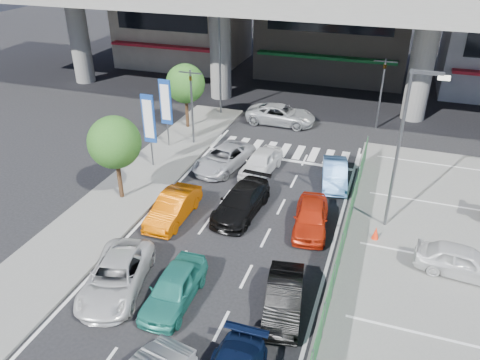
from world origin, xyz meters
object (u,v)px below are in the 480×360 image
at_px(tree_near, 114,143).
at_px(sedan_black_mid, 241,202).
at_px(signboard_near, 149,121).
at_px(sedan_white_front_mid, 261,162).
at_px(street_lamp_left, 222,54).
at_px(kei_truck_front_right, 335,174).
at_px(crossing_wagon_silver, 281,115).
at_px(wagon_silver_front_left, 224,158).
at_px(sedan_white_mid_left, 116,276).
at_px(signboard_far, 166,104).
at_px(taxi_orange_right, 311,217).
at_px(traffic_light_right, 383,76).
at_px(taxi_teal_mid, 174,288).
at_px(traffic_cone, 376,233).
at_px(traffic_light_left, 191,89).
at_px(tree_far, 185,84).
at_px(parked_sedan_white, 463,261).
at_px(taxi_orange_left, 173,207).
at_px(street_lamp_right, 404,139).
at_px(hatch_black_mid_right, 284,298).

xyz_separation_m(tree_near, sedan_black_mid, (6.76, 0.74, -2.70)).
distance_m(signboard_near, sedan_white_front_mid, 7.17).
relative_size(tree_near, sedan_black_mid, 1.01).
xyz_separation_m(street_lamp_left, kei_truck_front_right, (10.20, -8.51, -4.12)).
bearing_deg(crossing_wagon_silver, wagon_silver_front_left, 169.15).
relative_size(sedan_white_mid_left, wagon_silver_front_left, 1.01).
xyz_separation_m(signboard_far, taxi_orange_right, (11.08, -6.51, -2.37)).
relative_size(street_lamp_left, wagon_silver_front_left, 1.69).
relative_size(signboard_near, wagon_silver_front_left, 0.99).
xyz_separation_m(traffic_light_right, taxi_teal_mid, (-6.16, -21.35, -3.25)).
xyz_separation_m(taxi_teal_mid, traffic_cone, (7.29, 6.94, -0.30)).
relative_size(traffic_light_left, kei_truck_front_right, 1.32).
bearing_deg(signboard_near, crossing_wagon_silver, 59.08).
relative_size(sedan_white_front_mid, crossing_wagon_silver, 0.78).
height_order(tree_far, parked_sedan_white, tree_far).
height_order(tree_near, sedan_white_mid_left, tree_near).
distance_m(signboard_far, traffic_cone, 15.83).
bearing_deg(taxi_orange_right, crossing_wagon_silver, 103.24).
bearing_deg(crossing_wagon_silver, taxi_teal_mid, -178.27).
xyz_separation_m(street_lamp_left, taxi_teal_mid, (5.67, -20.35, -4.08)).
bearing_deg(sedan_white_front_mid, street_lamp_left, 130.32).
bearing_deg(street_lamp_left, sedan_black_mid, -65.35).
height_order(taxi_orange_left, sedan_white_front_mid, same).
distance_m(street_lamp_right, kei_truck_front_right, 6.33).
distance_m(tree_far, sedan_white_mid_left, 17.80).
xyz_separation_m(sedan_white_mid_left, sedan_white_front_mid, (2.64, 11.95, 0.02)).
distance_m(street_lamp_right, tree_far, 17.27).
relative_size(street_lamp_right, kei_truck_front_right, 2.03).
height_order(hatch_black_mid_right, sedan_black_mid, sedan_black_mid).
bearing_deg(traffic_cone, taxi_orange_right, -178.08).
relative_size(traffic_light_left, sedan_white_front_mid, 1.28).
xyz_separation_m(signboard_far, tree_far, (-0.20, 3.51, 0.32)).
xyz_separation_m(signboard_far, crossing_wagon_silver, (6.14, 6.58, -2.34)).
xyz_separation_m(wagon_silver_front_left, traffic_cone, (9.59, -4.73, -0.27)).
height_order(sedan_white_mid_left, sedan_black_mid, sedan_black_mid).
relative_size(tree_near, taxi_teal_mid, 1.19).
bearing_deg(taxi_teal_mid, traffic_light_right, 72.63).
bearing_deg(signboard_near, taxi_teal_mid, -57.69).
bearing_deg(wagon_silver_front_left, taxi_teal_mid, -66.20).
height_order(street_lamp_left, sedan_black_mid, street_lamp_left).
bearing_deg(traffic_light_left, wagon_silver_front_left, -39.55).
relative_size(wagon_silver_front_left, traffic_cone, 7.28).
height_order(traffic_light_left, hatch_black_mid_right, traffic_light_left).
xyz_separation_m(tree_near, sedan_white_mid_left, (3.76, -6.49, -2.72)).
bearing_deg(taxi_orange_left, signboard_near, 128.14).
distance_m(taxi_teal_mid, hatch_black_mid_right, 4.37).
xyz_separation_m(traffic_light_left, taxi_orange_right, (9.68, -7.52, -3.25)).
height_order(traffic_light_left, signboard_near, traffic_light_left).
relative_size(sedan_black_mid, wagon_silver_front_left, 1.00).
relative_size(signboard_far, taxi_orange_right, 1.16).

